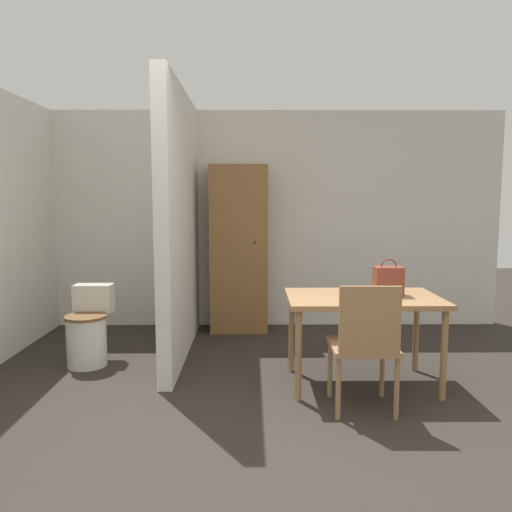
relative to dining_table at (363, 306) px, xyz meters
The scene contains 8 objects.
ground_plane 1.66m from the dining_table, 122.78° to the right, with size 16.00×16.00×0.00m, color #2D2823.
wall_back 2.23m from the dining_table, 112.56° to the left, with size 5.69×0.12×2.50m.
partition_wall 1.90m from the dining_table, 150.41° to the left, with size 0.12×2.07×2.50m.
dining_table is the anchor object (origin of this frame).
wooden_chair 0.55m from the dining_table, 100.69° to the right, with size 0.46×0.46×0.92m.
toilet 2.45m from the dining_table, 167.32° to the left, with size 0.37×0.52×0.70m.
handbag 0.29m from the dining_table, 10.68° to the left, with size 0.22×0.15×0.30m.
wooden_cabinet 2.01m from the dining_table, 121.14° to the left, with size 0.64×0.43×1.87m.
Camera 1 is at (-0.06, -2.61, 1.50)m, focal length 35.00 mm.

